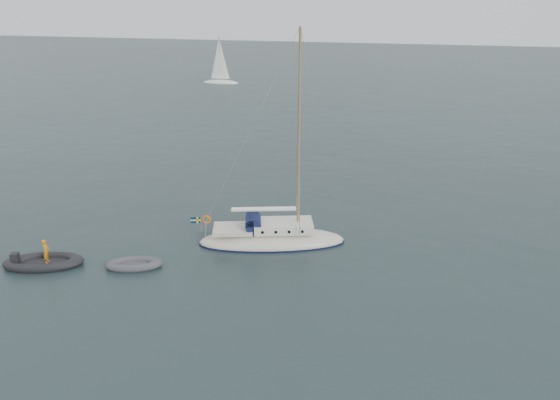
# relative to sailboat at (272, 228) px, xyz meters

# --- Properties ---
(ground) EXTENTS (300.00, 300.00, 0.00)m
(ground) POSITION_rel_sailboat_xyz_m (3.60, -2.83, -0.93)
(ground) COLOR black
(ground) RESTS_ON ground
(sailboat) EXTENTS (8.65, 2.60, 12.32)m
(sailboat) POSITION_rel_sailboat_xyz_m (0.00, 0.00, 0.00)
(sailboat) COLOR beige
(sailboat) RESTS_ON ground
(dinghy) EXTENTS (2.93, 1.32, 0.42)m
(dinghy) POSITION_rel_sailboat_xyz_m (-6.06, -4.76, -0.75)
(dinghy) COLOR #45454A
(dinghy) RESTS_ON ground
(rib) EXTENTS (4.11, 1.87, 1.51)m
(rib) POSITION_rel_sailboat_xyz_m (-10.68, -5.86, -0.69)
(rib) COLOR black
(rib) RESTS_ON ground
(distant_yacht_c) EXTENTS (5.93, 3.16, 7.86)m
(distant_yacht_c) POSITION_rel_sailboat_xyz_m (-25.48, 57.01, 2.43)
(distant_yacht_c) COLOR white
(distant_yacht_c) RESTS_ON ground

